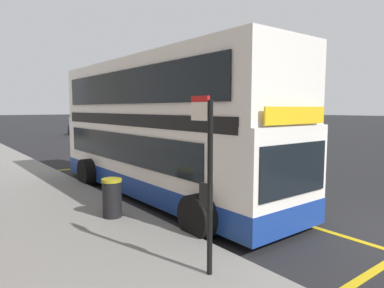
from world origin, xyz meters
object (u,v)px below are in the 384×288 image
object	(u,v)px
bus_stop_sign	(207,172)
parked_car_navy_kerbside	(83,128)
litter_bin	(112,198)
double_decker_bus	(160,133)

from	to	relation	value
bus_stop_sign	parked_car_navy_kerbside	size ratio (longest dim) A/B	0.70
bus_stop_sign	litter_bin	bearing A→B (deg)	89.81
parked_car_navy_kerbside	double_decker_bus	bearing A→B (deg)	-103.34
double_decker_bus	parked_car_navy_kerbside	size ratio (longest dim) A/B	2.47
bus_stop_sign	parked_car_navy_kerbside	distance (m)	33.10
parked_car_navy_kerbside	litter_bin	world-z (taller)	parked_car_navy_kerbside
bus_stop_sign	litter_bin	world-z (taller)	bus_stop_sign
double_decker_bus	litter_bin	world-z (taller)	double_decker_bus
double_decker_bus	litter_bin	size ratio (longest dim) A/B	10.62
double_decker_bus	parked_car_navy_kerbside	xyz separation A→B (m)	(7.09, 26.46, -1.26)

